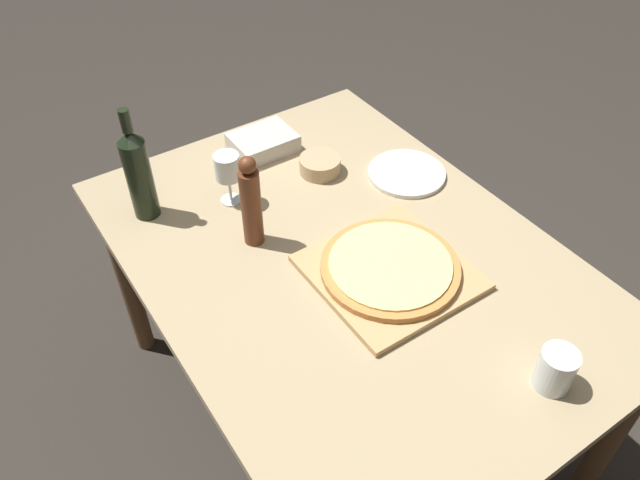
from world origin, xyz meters
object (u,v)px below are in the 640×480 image
wine_bottle (138,173)px  small_bowl (320,165)px  wine_glass (227,169)px  pizza (390,267)px  pepper_mill (251,203)px

wine_bottle → small_bowl: (0.51, -0.11, -0.12)m
wine_bottle → wine_glass: 0.23m
pizza → wine_glass: 0.52m
pizza → small_bowl: bearing=78.3°
wine_bottle → small_bowl: bearing=-12.0°
pepper_mill → wine_glass: size_ratio=1.72×
pizza → wine_bottle: bearing=126.2°
pepper_mill → wine_bottle: bearing=126.4°
wine_bottle → wine_glass: (0.22, -0.08, -0.03)m
pepper_mill → small_bowl: bearing=26.1°
small_bowl → wine_bottle: bearing=168.0°
small_bowl → pepper_mill: bearing=-153.9°
pizza → small_bowl: (0.09, 0.45, -0.01)m
pepper_mill → pizza: bearing=-54.0°
pizza → wine_glass: wine_glass is taller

